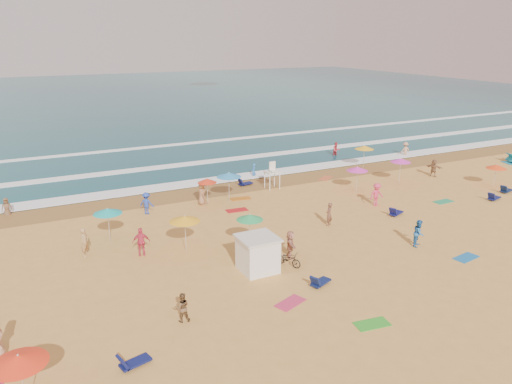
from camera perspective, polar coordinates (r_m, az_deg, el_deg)
name	(u,v)px	position (r m, az deg, el deg)	size (l,w,h in m)	color
ground	(302,235)	(34.82, 5.28, -4.90)	(220.00, 220.00, 0.00)	gold
ocean	(96,99)	(113.35, -17.85, 10.05)	(220.00, 140.00, 0.18)	#0C4756
wet_sand	(230,187)	(45.28, -3.00, 0.53)	(220.00, 220.00, 0.00)	olive
surf_foam	(197,165)	(53.16, -6.81, 3.12)	(200.00, 18.70, 0.05)	white
cabana	(258,255)	(29.31, 0.20, -7.17)	(2.00, 2.00, 2.00)	white
cabana_roof	(258,238)	(28.88, 0.20, -5.26)	(2.20, 2.20, 0.12)	silver
bicycle	(288,259)	(30.13, 3.72, -7.65)	(0.59, 1.70, 0.89)	black
lifeguard_stand	(272,177)	(44.69, 1.86, 1.71)	(1.20, 1.20, 2.10)	white
beach_umbrellas	(303,204)	(34.15, 5.38, -1.39)	(55.19, 31.90, 0.79)	red
loungers	(381,233)	(35.56, 14.08, -4.60)	(44.82, 23.36, 0.34)	#0E184A
towels	(315,238)	(34.32, 6.74, -5.27)	(45.47, 23.56, 0.03)	red
beachgoers	(290,199)	(39.62, 3.95, -0.76)	(42.65, 25.72, 2.14)	#DD375D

